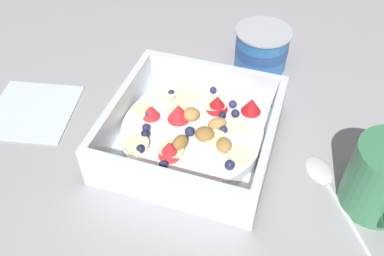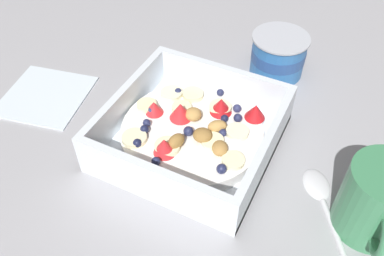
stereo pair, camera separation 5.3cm
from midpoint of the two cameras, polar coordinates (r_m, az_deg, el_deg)
The scene contains 6 objects.
ground_plane at distance 0.55m, azimuth -4.34°, elevation -2.88°, with size 2.40×2.40×0.00m, color #9E9EA3.
fruit_bowl at distance 0.54m, azimuth -2.79°, elevation -0.77°, with size 0.21×0.21×0.06m.
spoon at distance 0.53m, azimuth 15.78°, elevation -7.69°, with size 0.11×0.16×0.01m.
yogurt_cup at distance 0.67m, azimuth 7.36°, elevation 10.83°, with size 0.09×0.09×0.07m.
coffee_mug at distance 0.50m, azimuth 22.31°, elevation -6.80°, with size 0.08×0.11×0.09m.
folded_napkin at distance 0.65m, azimuth -23.48°, elevation 2.23°, with size 0.12×0.12×0.01m, color silver.
Camera 1 is at (0.13, -0.34, 0.41)m, focal length 38.49 mm.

